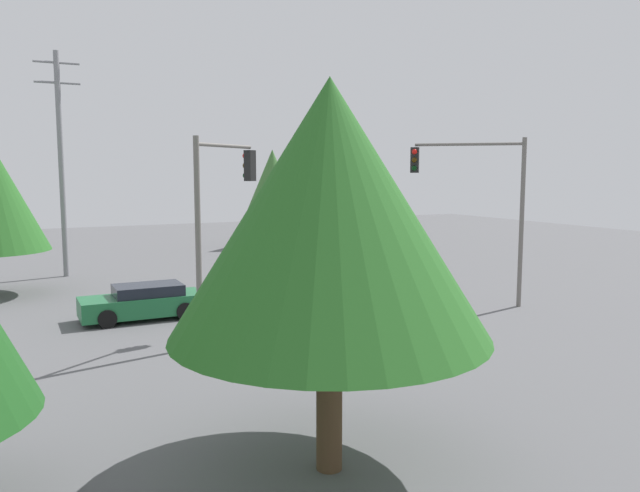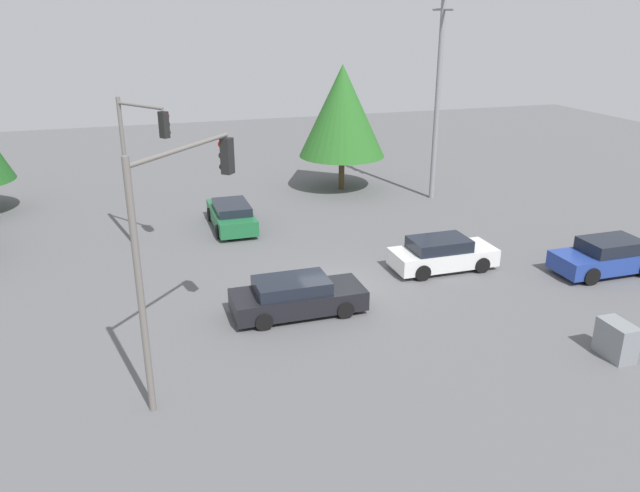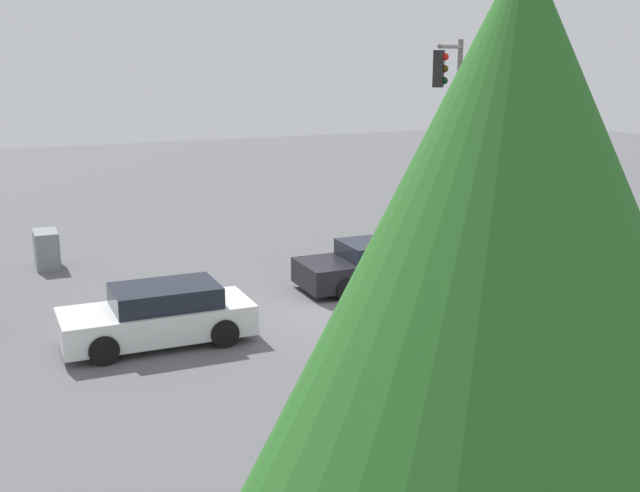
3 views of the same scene
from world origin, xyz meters
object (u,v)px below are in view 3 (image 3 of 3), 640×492
Objects in this scene: sedan_white at (159,316)px; electrical_cabinet at (46,249)px; sedan_dark at (381,264)px; traffic_signal_main at (451,107)px.

sedan_white is 3.57× the size of electrical_cabinet.
sedan_dark is 10.23m from electrical_cabinet.
sedan_dark is at bearing -12.25° from traffic_signal_main.
sedan_dark is 3.86× the size of electrical_cabinet.
traffic_signal_main is (5.08, -10.77, 4.04)m from sedan_white.
electrical_cabinet is at bearing 55.74° from sedan_dark.
traffic_signal_main reaches higher than electrical_cabinet.
traffic_signal_main is 13.46m from electrical_cabinet.
sedan_white is 12.58m from traffic_signal_main.
sedan_dark is at bearing -124.26° from electrical_cabinet.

